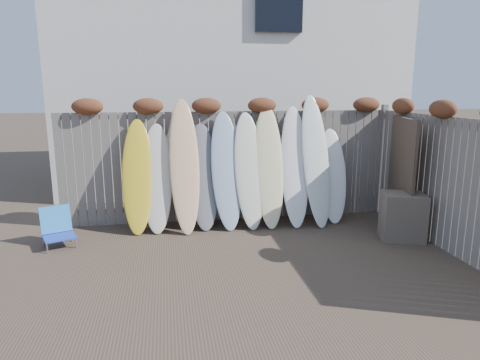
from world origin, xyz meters
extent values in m
plane|color=#493A2D|center=(0.00, 0.00, 0.00)|extent=(80.00, 80.00, 0.00)
cube|color=slate|center=(0.00, 2.40, 1.00)|extent=(6.00, 0.10, 2.00)
cube|color=slate|center=(3.00, 2.40, 1.05)|extent=(0.10, 0.10, 2.10)
ellipsoid|color=brown|center=(-2.40, 2.36, 2.10)|extent=(0.52, 0.28, 0.28)
ellipsoid|color=brown|center=(-1.40, 2.36, 2.10)|extent=(0.52, 0.28, 0.28)
ellipsoid|color=brown|center=(-0.40, 2.36, 2.10)|extent=(0.52, 0.28, 0.28)
ellipsoid|color=brown|center=(0.60, 2.36, 2.10)|extent=(0.52, 0.28, 0.28)
ellipsoid|color=brown|center=(1.60, 2.36, 2.10)|extent=(0.52, 0.28, 0.28)
ellipsoid|color=brown|center=(2.60, 2.36, 2.10)|extent=(0.52, 0.28, 0.28)
cube|color=slate|center=(3.00, 0.20, 1.00)|extent=(0.10, 4.40, 2.00)
ellipsoid|color=brown|center=(2.96, 0.60, 2.10)|extent=(0.28, 0.56, 0.28)
ellipsoid|color=brown|center=(2.96, 1.70, 2.10)|extent=(0.28, 0.56, 0.28)
cube|color=silver|center=(0.50, 6.50, 3.00)|extent=(8.00, 5.00, 6.00)
cube|color=black|center=(1.30, 3.95, 4.20)|extent=(1.00, 0.12, 1.30)
cube|color=blue|center=(-2.79, 1.39, 0.17)|extent=(0.57, 0.54, 0.03)
cube|color=#297BD0|center=(-2.87, 1.59, 0.40)|extent=(0.47, 0.30, 0.42)
cylinder|color=#AEAFB6|center=(-2.92, 1.15, 0.08)|extent=(0.03, 0.03, 0.17)
cylinder|color=#9F9FA5|center=(-3.04, 1.46, 0.08)|extent=(0.03, 0.03, 0.17)
cylinder|color=silver|center=(-2.53, 1.31, 0.08)|extent=(0.03, 0.03, 0.17)
cylinder|color=#A5A4AB|center=(-2.66, 1.62, 0.08)|extent=(0.03, 0.03, 0.17)
cube|color=brown|center=(2.60, 0.84, 0.38)|extent=(0.77, 0.70, 0.76)
cube|color=#473D2B|center=(2.80, 1.32, 0.96)|extent=(0.35, 1.26, 1.93)
ellipsoid|color=yellow|center=(-1.62, 2.01, 0.95)|extent=(0.55, 0.71, 1.90)
ellipsoid|color=beige|center=(-1.29, 1.99, 0.91)|extent=(0.56, 0.68, 1.82)
ellipsoid|color=#FFB07A|center=(-0.83, 1.94, 1.12)|extent=(0.52, 0.80, 2.24)
ellipsoid|color=slate|center=(-0.51, 2.01, 0.90)|extent=(0.55, 0.66, 1.81)
ellipsoid|color=#93A6C6|center=(-0.10, 1.98, 1.01)|extent=(0.58, 0.75, 2.02)
ellipsoid|color=silver|center=(0.30, 1.96, 1.00)|extent=(0.56, 0.74, 2.00)
ellipsoid|color=#F6E7B0|center=(0.65, 1.97, 1.05)|extent=(0.54, 0.76, 2.11)
ellipsoid|color=white|center=(1.11, 1.95, 1.05)|extent=(0.55, 0.78, 2.09)
ellipsoid|color=silver|center=(1.49, 1.91, 1.15)|extent=(0.55, 0.84, 2.29)
ellipsoid|color=white|center=(1.85, 2.01, 0.84)|extent=(0.54, 0.63, 1.68)
camera|label=1|loc=(-1.11, -5.23, 2.41)|focal=32.00mm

